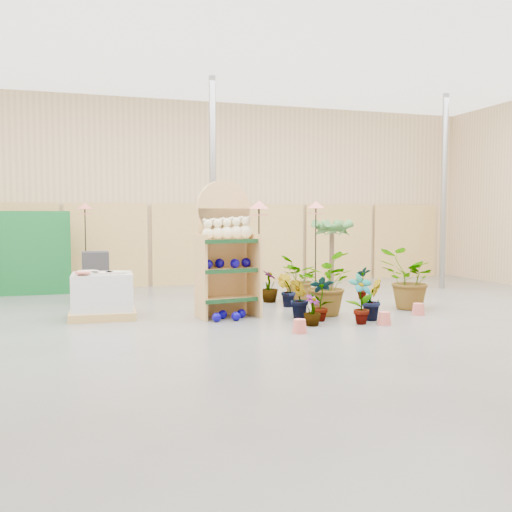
{
  "coord_description": "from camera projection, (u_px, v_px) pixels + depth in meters",
  "views": [
    {
      "loc": [
        -2.63,
        -7.9,
        1.69
      ],
      "look_at": [
        0.3,
        1.5,
        1.0
      ],
      "focal_mm": 40.0,
      "sensor_mm": 36.0,
      "label": 1
    }
  ],
  "objects": [
    {
      "name": "potted_plant_11",
      "position": [
        270.0,
        286.0,
        11.19
      ],
      "size": [
        0.41,
        0.41,
        0.63
      ],
      "primitive_type": "imported",
      "rotation": [
        0.0,
        0.0,
        1.73
      ],
      "color": "#397032",
      "rests_on": "ground"
    },
    {
      "name": "palm",
      "position": [
        332.0,
        227.0,
        11.91
      ],
      "size": [
        0.7,
        0.7,
        1.71
      ],
      "color": "brown",
      "rests_on": "ground"
    },
    {
      "name": "potted_plant_8",
      "position": [
        361.0,
        299.0,
        8.9
      ],
      "size": [
        0.44,
        0.31,
        0.79
      ],
      "primitive_type": "imported",
      "rotation": [
        0.0,
        0.0,
        0.07
      ],
      "color": "#397032",
      "rests_on": "ground"
    },
    {
      "name": "potted_plant_10",
      "position": [
        408.0,
        279.0,
        10.32
      ],
      "size": [
        1.11,
        1.01,
        1.1
      ],
      "primitive_type": "imported",
      "rotation": [
        0.0,
        0.0,
        2.98
      ],
      "color": "#397032",
      "rests_on": "ground"
    },
    {
      "name": "potted_plant_4",
      "position": [
        363.0,
        283.0,
        11.63
      ],
      "size": [
        0.39,
        0.3,
        0.67
      ],
      "primitive_type": "imported",
      "rotation": [
        0.0,
        0.0,
        3.32
      ],
      "color": "#397032",
      "rests_on": "ground"
    },
    {
      "name": "trellis_stock",
      "position": [
        22.0,
        253.0,
        12.18
      ],
      "size": [
        2.0,
        0.3,
        1.8
      ],
      "primitive_type": "cube",
      "color": "#0F5C25",
      "rests_on": "ground"
    },
    {
      "name": "potted_plant_7",
      "position": [
        312.0,
        310.0,
        8.78
      ],
      "size": [
        0.36,
        0.36,
        0.48
      ],
      "primitive_type": "imported",
      "rotation": [
        0.0,
        0.0,
        0.54
      ],
      "color": "#397032",
      "rests_on": "ground"
    },
    {
      "name": "pallet_stack",
      "position": [
        102.0,
        296.0,
        9.43
      ],
      "size": [
        1.1,
        0.93,
        0.78
      ],
      "rotation": [
        0.0,
        0.0,
        -0.05
      ],
      "color": "tan",
      "rests_on": "ground"
    },
    {
      "name": "potted_plant_0",
      "position": [
        322.0,
        298.0,
        9.17
      ],
      "size": [
        0.44,
        0.35,
        0.74
      ],
      "primitive_type": "imported",
      "rotation": [
        0.0,
        0.0,
        2.89
      ],
      "color": "#397032",
      "rests_on": "ground"
    },
    {
      "name": "potted_plant_9",
      "position": [
        372.0,
        299.0,
        9.27
      ],
      "size": [
        0.48,
        0.47,
        0.68
      ],
      "primitive_type": "imported",
      "rotation": [
        0.0,
        0.0,
        0.78
      ],
      "color": "#397032",
      "rests_on": "ground"
    },
    {
      "name": "potted_plant_6",
      "position": [
        300.0,
        279.0,
        11.17
      ],
      "size": [
        0.93,
        1.0,
        0.92
      ],
      "primitive_type": "imported",
      "rotation": [
        0.0,
        0.0,
        4.42
      ],
      "color": "#397032",
      "rests_on": "ground"
    },
    {
      "name": "bird_table_back",
      "position": [
        85.0,
        209.0,
        11.98
      ],
      "size": [
        0.34,
        0.34,
        1.98
      ],
      "color": "black",
      "rests_on": "ground"
    },
    {
      "name": "bird_table_right",
      "position": [
        316.0,
        208.0,
        10.95
      ],
      "size": [
        0.34,
        0.34,
        1.98
      ],
      "color": "black",
      "rests_on": "ground"
    },
    {
      "name": "bird_table_front",
      "position": [
        259.0,
        209.0,
        9.5
      ],
      "size": [
        0.34,
        0.34,
        1.95
      ],
      "color": "black",
      "rests_on": "ground"
    },
    {
      "name": "display_shelf",
      "position": [
        225.0,
        254.0,
        9.61
      ],
      "size": [
        1.04,
        0.74,
        2.3
      ],
      "rotation": [
        0.0,
        0.0,
        0.15
      ],
      "color": "tan",
      "rests_on": "ground"
    },
    {
      "name": "teddy_bears",
      "position": [
        229.0,
        230.0,
        9.49
      ],
      "size": [
        0.86,
        0.24,
        0.37
      ],
      "color": "#F8EAB9",
      "rests_on": "display_shelf"
    },
    {
      "name": "charcoal_planters",
      "position": [
        96.0,
        277.0,
        11.1
      ],
      "size": [
        0.5,
        0.5,
        1.0
      ],
      "color": "black",
      "rests_on": "ground"
    },
    {
      "name": "gazing_balls_floor",
      "position": [
        229.0,
        315.0,
        9.28
      ],
      "size": [
        0.63,
        0.39,
        0.15
      ],
      "color": "#070187",
      "rests_on": "ground"
    },
    {
      "name": "potted_plant_2",
      "position": [
        324.0,
        284.0,
        9.74
      ],
      "size": [
        1.02,
        1.12,
        1.07
      ],
      "primitive_type": "imported",
      "rotation": [
        0.0,
        0.0,
        1.36
      ],
      "color": "#397032",
      "rests_on": "ground"
    },
    {
      "name": "gazing_balls_shelf",
      "position": [
        227.0,
        263.0,
        9.5
      ],
      "size": [
        0.85,
        0.29,
        0.16
      ],
      "color": "#070187",
      "rests_on": "display_shelf"
    },
    {
      "name": "offer_sign",
      "position": [
        224.0,
        222.0,
        11.18
      ],
      "size": [
        0.5,
        0.08,
        2.2
      ],
      "color": "gray",
      "rests_on": "ground"
    },
    {
      "name": "potted_plant_5",
      "position": [
        286.0,
        290.0,
        10.62
      ],
      "size": [
        0.43,
        0.41,
        0.61
      ],
      "primitive_type": "imported",
      "rotation": [
        0.0,
        0.0,
        2.58
      ],
      "color": "#397032",
      "rests_on": "ground"
    },
    {
      "name": "room",
      "position": [
        249.0,
        183.0,
        9.13
      ],
      "size": [
        15.2,
        12.1,
        4.7
      ],
      "color": "#5D5D5B",
      "rests_on": "ground"
    },
    {
      "name": "potted_plant_1",
      "position": [
        300.0,
        299.0,
        9.38
      ],
      "size": [
        0.35,
        0.41,
        0.66
      ],
      "primitive_type": "imported",
      "rotation": [
        0.0,
        0.0,
        4.56
      ],
      "color": "#397032",
      "rests_on": "ground"
    }
  ]
}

